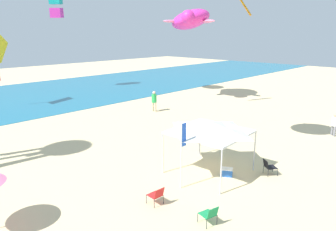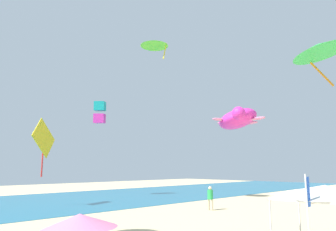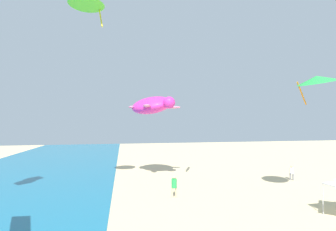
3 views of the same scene
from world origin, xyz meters
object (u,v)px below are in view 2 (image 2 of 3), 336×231
at_px(person_far_stroller, 210,196).
at_px(kite_diamond_yellow, 44,140).
at_px(kite_turtle_magenta, 238,119).
at_px(canopy_tent, 325,193).
at_px(banner_flag, 308,210).
at_px(kite_box_teal, 100,112).
at_px(kite_delta_green, 319,48).
at_px(kite_delta_lime, 154,44).
at_px(beach_umbrella, 80,221).

distance_m(person_far_stroller, kite_diamond_yellow, 15.81).
relative_size(person_far_stroller, kite_turtle_magenta, 0.29).
bearing_deg(canopy_tent, person_far_stroller, 58.19).
distance_m(canopy_tent, banner_flag, 2.35).
bearing_deg(banner_flag, canopy_tent, 3.43).
bearing_deg(kite_turtle_magenta, kite_box_teal, -101.33).
bearing_deg(person_far_stroller, kite_delta_green, 158.81).
bearing_deg(canopy_tent, kite_delta_green, 13.73).
distance_m(person_far_stroller, kite_delta_green, 14.45).
bearing_deg(kite_delta_lime, kite_box_teal, -21.15).
xyz_separation_m(person_far_stroller, kite_diamond_yellow, (-9.06, 12.02, 4.85)).
relative_size(canopy_tent, beach_umbrella, 1.59).
height_order(canopy_tent, kite_delta_green, kite_delta_green).
distance_m(banner_flag, kite_delta_green, 9.69).
xyz_separation_m(person_far_stroller, kite_turtle_magenta, (6.48, 1.16, 7.32)).
bearing_deg(banner_flag, person_far_stroller, 50.97).
height_order(banner_flag, person_far_stroller, banner_flag).
relative_size(person_far_stroller, kite_delta_lime, 0.48).
distance_m(kite_box_teal, kite_turtle_magenta, 17.02).
distance_m(canopy_tent, person_far_stroller, 13.59).
relative_size(banner_flag, kite_box_teal, 1.18).
height_order(canopy_tent, banner_flag, banner_flag).
height_order(person_far_stroller, kite_delta_lime, kite_delta_lime).
xyz_separation_m(canopy_tent, banner_flag, (-2.30, -0.14, -0.48)).
bearing_deg(beach_umbrella, kite_diamond_yellow, 68.86).
bearing_deg(kite_delta_green, beach_umbrella, -30.71).
height_order(kite_delta_green, kite_box_teal, kite_box_teal).
height_order(canopy_tent, kite_diamond_yellow, kite_diamond_yellow).
bearing_deg(kite_turtle_magenta, beach_umbrella, -11.64).
relative_size(kite_box_teal, kite_delta_lime, 0.69).
bearing_deg(beach_umbrella, person_far_stroller, 26.86).
xyz_separation_m(beach_umbrella, kite_turtle_magenta, (23.52, 9.79, 6.35)).
bearing_deg(beach_umbrella, canopy_tent, -16.09).
bearing_deg(kite_box_teal, person_far_stroller, 136.79).
distance_m(kite_delta_green, kite_box_teal, 27.75).
relative_size(kite_diamond_yellow, kite_turtle_magenta, 0.81).
height_order(kite_turtle_magenta, kite_delta_lime, kite_delta_lime).
bearing_deg(kite_delta_green, kite_diamond_yellow, -99.05).
relative_size(kite_diamond_yellow, kite_delta_lime, 1.36).
height_order(person_far_stroller, kite_box_teal, kite_box_teal).
xyz_separation_m(banner_flag, kite_delta_green, (5.42, 0.90, 7.98)).
bearing_deg(kite_diamond_yellow, kite_delta_green, -100.55).
xyz_separation_m(canopy_tent, kite_box_teal, (7.02, 28.24, 7.79)).
bearing_deg(person_far_stroller, kite_diamond_yellow, 36.29).
height_order(canopy_tent, kite_turtle_magenta, kite_turtle_magenta).
relative_size(banner_flag, person_far_stroller, 1.70).
height_order(person_far_stroller, kite_turtle_magenta, kite_turtle_magenta).
bearing_deg(kite_delta_lime, beach_umbrella, 107.85).
relative_size(person_far_stroller, kite_diamond_yellow, 0.35).
bearing_deg(kite_turtle_magenta, kite_delta_green, 14.35).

